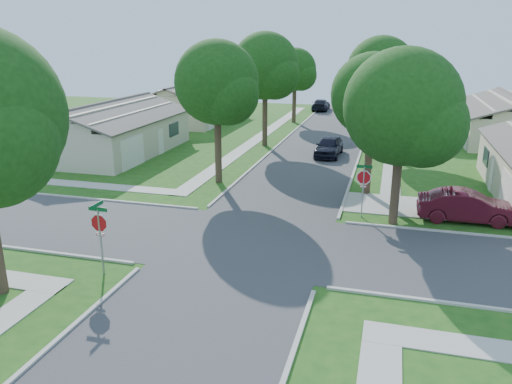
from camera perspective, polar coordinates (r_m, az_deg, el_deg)
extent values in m
plane|color=#1C4C14|center=(23.06, -0.67, -5.68)|extent=(100.00, 100.00, 0.00)
cube|color=#333335|center=(23.06, -0.67, -5.67)|extent=(7.00, 100.00, 0.02)
cube|color=#9E9B91|center=(47.27, 15.41, 5.66)|extent=(1.20, 40.00, 0.04)
cube|color=#9E9B91|center=(48.77, 0.87, 6.61)|extent=(1.20, 40.00, 0.04)
cube|color=#9E9B91|center=(29.00, 18.57, -1.69)|extent=(8.80, 3.60, 0.05)
cube|color=gray|center=(20.42, -17.30, -5.52)|extent=(0.06, 0.06, 2.70)
cylinder|color=white|center=(20.14, -17.50, -3.42)|extent=(1.05, 0.02, 1.05)
cylinder|color=#B90C15|center=(20.14, -17.50, -3.42)|extent=(0.90, 0.03, 0.90)
cube|color=#B90C15|center=(20.30, -17.38, -4.66)|extent=(0.34, 0.03, 0.12)
cube|color=white|center=(20.30, -17.38, -4.66)|extent=(0.30, 0.03, 0.08)
cube|color=#0C5426|center=(19.95, -17.64, -1.89)|extent=(0.80, 0.02, 0.16)
cube|color=#0C5426|center=(19.90, -17.69, -1.40)|extent=(0.02, 0.80, 0.16)
cube|color=gray|center=(26.27, 12.10, -0.05)|extent=(0.06, 0.06, 2.70)
cylinder|color=white|center=(26.05, 12.21, 1.63)|extent=(1.05, 0.02, 1.05)
cylinder|color=#B90C15|center=(26.05, 12.21, 1.63)|extent=(0.90, 0.03, 0.90)
cube|color=#B90C15|center=(26.18, 12.15, 0.64)|extent=(0.34, 0.03, 0.12)
cube|color=white|center=(26.18, 12.15, 0.64)|extent=(0.30, 0.03, 0.08)
cube|color=#0C5426|center=(25.91, 12.29, 2.84)|extent=(0.80, 0.02, 0.16)
cube|color=#0C5426|center=(25.87, 12.32, 3.23)|extent=(0.02, 0.80, 0.16)
cylinder|color=#38281C|center=(30.26, 12.71, 3.41)|extent=(0.44, 0.44, 3.95)
sphere|color=#143A0E|center=(29.60, 13.21, 10.76)|extent=(4.80, 4.80, 4.80)
sphere|color=#143A0E|center=(29.17, 14.75, 9.38)|extent=(3.46, 3.46, 3.46)
sphere|color=#143A0E|center=(30.29, 11.83, 10.07)|extent=(3.26, 3.26, 3.26)
cylinder|color=#38281C|center=(41.99, 13.65, 7.36)|extent=(0.44, 0.44, 4.30)
sphere|color=#143A0E|center=(41.51, 14.08, 13.31)|extent=(5.40, 5.40, 5.40)
sphere|color=#143A0E|center=(41.00, 15.33, 12.22)|extent=(3.89, 3.89, 3.89)
sphere|color=#143A0E|center=(42.25, 12.93, 12.71)|extent=(3.67, 3.67, 3.67)
cylinder|color=#38281C|center=(54.86, 14.19, 9.48)|extent=(0.44, 0.44, 4.20)
sphere|color=#143A0E|center=(54.50, 14.52, 13.78)|extent=(5.00, 5.00, 5.00)
sphere|color=#143A0E|center=(54.02, 15.40, 13.02)|extent=(3.60, 3.60, 3.60)
sphere|color=#143A0E|center=(55.17, 13.70, 13.35)|extent=(3.40, 3.40, 3.40)
cylinder|color=#38281C|center=(32.00, -4.35, 4.80)|extent=(0.44, 0.44, 4.25)
sphere|color=#143A0E|center=(31.37, -4.52, 12.39)|extent=(5.20, 5.20, 5.20)
sphere|color=#143A0E|center=(30.65, -3.20, 11.08)|extent=(3.74, 3.74, 3.74)
sphere|color=#143A0E|center=(32.30, -5.43, 11.58)|extent=(3.54, 3.54, 3.54)
cylinder|color=#38281C|center=(43.28, 1.02, 8.22)|extent=(0.44, 0.44, 4.44)
sphere|color=#143A0E|center=(42.81, 1.05, 14.23)|extent=(5.60, 5.60, 5.60)
sphere|color=#143A0E|center=(42.07, 2.18, 13.22)|extent=(4.03, 4.03, 4.03)
sphere|color=#143A0E|center=(43.73, 0.18, 13.56)|extent=(3.81, 3.81, 3.81)
cylinder|color=#38281C|center=(55.88, 4.38, 9.93)|extent=(0.44, 0.44, 3.90)
sphere|color=#143A0E|center=(55.53, 4.47, 13.80)|extent=(4.60, 4.60, 4.60)
sphere|color=#143A0E|center=(54.97, 5.21, 13.15)|extent=(3.31, 3.31, 3.31)
sphere|color=#143A0E|center=(56.26, 3.87, 13.39)|extent=(3.13, 3.13, 3.13)
cylinder|color=#38281C|center=(25.65, 15.65, 0.25)|extent=(0.44, 0.44, 3.54)
sphere|color=#143A0E|center=(24.82, 16.41, 9.32)|extent=(5.60, 5.60, 5.60)
sphere|color=#143A0E|center=(24.40, 18.60, 7.33)|extent=(4.03, 4.03, 4.03)
sphere|color=#143A0E|center=(25.59, 14.40, 8.42)|extent=(3.81, 3.81, 3.81)
cube|color=silver|center=(29.26, 26.72, -0.29)|extent=(0.06, 3.20, 2.20)
cube|color=silver|center=(33.60, 25.32, 1.80)|extent=(0.06, 0.90, 2.00)
cube|color=#1E2633|center=(35.97, 24.79, 3.70)|extent=(0.06, 1.80, 1.10)
cube|color=#AEA58A|center=(51.01, 26.81, 6.83)|extent=(8.00, 13.00, 2.80)
cube|color=#453F3B|center=(50.38, 24.87, 9.34)|extent=(4.42, 13.60, 1.56)
cube|color=silver|center=(46.59, 22.76, 6.14)|extent=(0.06, 3.20, 2.20)
cube|color=silver|center=(51.06, 22.17, 6.95)|extent=(0.06, 0.90, 2.00)
cube|color=#1E2633|center=(53.54, 21.95, 8.00)|extent=(0.06, 1.80, 1.10)
cube|color=#AEA58A|center=(42.32, -16.18, 6.21)|extent=(8.00, 13.00, 2.80)
cube|color=#453F3B|center=(40.99, -14.00, 8.95)|extent=(4.42, 13.60, 1.56)
cube|color=#453F3B|center=(43.07, -18.71, 8.94)|extent=(4.42, 13.60, 1.56)
cube|color=silver|center=(37.07, -13.89, 4.43)|extent=(0.06, 3.20, 2.20)
cube|color=silver|center=(41.03, -10.82, 5.69)|extent=(0.06, 0.90, 2.00)
cube|color=#1E2633|center=(43.23, -9.36, 7.08)|extent=(0.06, 1.80, 1.10)
cube|color=#AEA58A|center=(57.31, -7.34, 9.46)|extent=(8.00, 13.00, 2.80)
cube|color=#453F3B|center=(56.33, -5.50, 11.49)|extent=(4.42, 13.60, 1.56)
cube|color=#453F3B|center=(57.87, -9.29, 11.50)|extent=(4.42, 13.60, 1.56)
cube|color=silver|center=(52.29, -4.85, 8.47)|extent=(0.06, 3.20, 2.20)
cube|color=silver|center=(56.56, -3.25, 9.06)|extent=(0.06, 0.90, 2.00)
cube|color=#1E2633|center=(58.93, -2.44, 9.94)|extent=(0.06, 1.80, 1.10)
imported|color=#4C0F1B|center=(27.47, 22.98, -1.52)|extent=(4.87, 1.75, 1.60)
imported|color=black|center=(40.02, 8.34, 5.21)|extent=(2.02, 4.66, 1.57)
imported|color=black|center=(65.92, 7.42, 9.86)|extent=(2.12, 4.99, 1.43)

